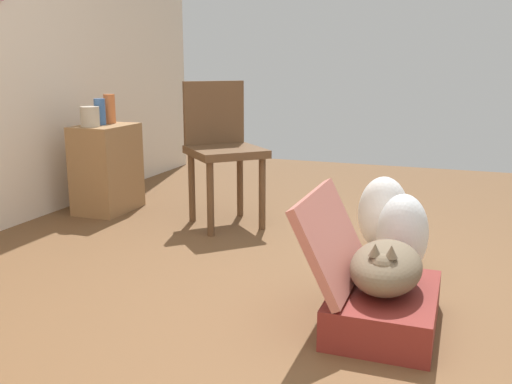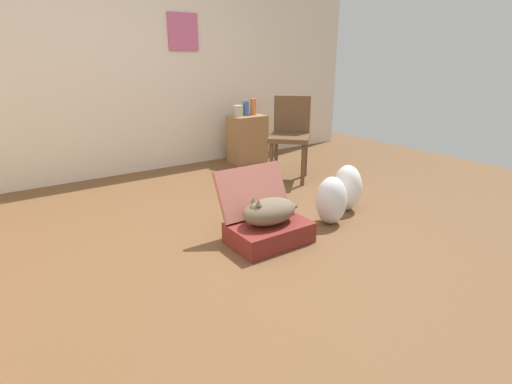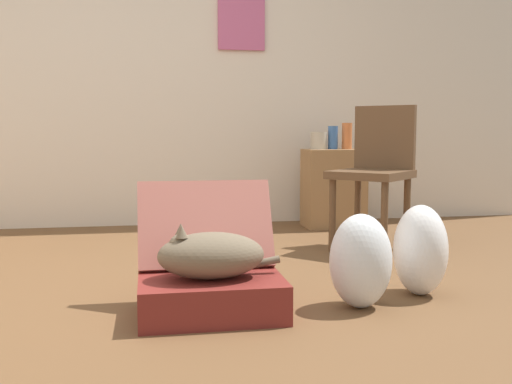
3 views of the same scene
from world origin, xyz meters
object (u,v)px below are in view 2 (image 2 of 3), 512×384
object	(u,v)px
suitcase_base	(269,233)
plastic_bag_clear	(347,188)
vase_round	(246,108)
chair	(290,134)
vase_tall	(238,111)
side_table	(247,139)
vase_short	(253,107)
plastic_bag_white	(331,200)
cat	(269,211)

from	to	relation	value
suitcase_base	plastic_bag_clear	size ratio (longest dim) A/B	1.41
vase_round	chair	bearing A→B (deg)	-90.45
suitcase_base	vase_tall	world-z (taller)	vase_tall
side_table	vase_short	distance (m)	0.43
chair	plastic_bag_clear	bearing A→B (deg)	-54.97
side_table	vase_round	world-z (taller)	vase_round
plastic_bag_white	vase_short	size ratio (longest dim) A/B	1.98
suitcase_base	vase_tall	xyz separation A→B (m)	(1.08, 2.16, 0.61)
side_table	vase_short	bearing A→B (deg)	13.75
vase_tall	vase_short	xyz separation A→B (m)	(0.23, -0.00, 0.04)
cat	plastic_bag_clear	bearing A→B (deg)	8.38
cat	plastic_bag_clear	size ratio (longest dim) A/B	1.22
side_table	suitcase_base	bearing A→B (deg)	-119.45
plastic_bag_clear	vase_round	distance (m)	2.08
cat	chair	world-z (taller)	chair
vase_tall	plastic_bag_white	bearing A→B (deg)	-101.46
cat	vase_round	distance (m)	2.51
cat	plastic_bag_white	bearing A→B (deg)	0.29
cat	chair	xyz separation A→B (m)	(1.20, 1.23, 0.26)
vase_round	chair	world-z (taller)	chair
cat	plastic_bag_white	distance (m)	0.66
side_table	chair	bearing A→B (deg)	-90.47
suitcase_base	chair	distance (m)	1.77
plastic_bag_clear	side_table	xyz separation A→B (m)	(0.21, 1.98, 0.10)
plastic_bag_clear	cat	bearing A→B (deg)	-171.62
vase_tall	side_table	bearing A→B (deg)	-15.03
plastic_bag_white	plastic_bag_clear	world-z (taller)	plastic_bag_clear
suitcase_base	cat	world-z (taller)	cat
vase_tall	chair	xyz separation A→B (m)	(0.11, -0.93, -0.16)
vase_round	suitcase_base	bearing A→B (deg)	-119.10
side_table	chair	world-z (taller)	chair
plastic_bag_clear	chair	size ratio (longest dim) A/B	0.46
vase_round	vase_short	bearing A→B (deg)	-1.12
chair	side_table	bearing A→B (deg)	135.04
vase_round	plastic_bag_white	bearing A→B (deg)	-104.38
plastic_bag_white	vase_tall	bearing A→B (deg)	78.54
cat	vase_round	bearing A→B (deg)	60.77
cat	side_table	xyz separation A→B (m)	(1.21, 2.13, 0.05)
side_table	vase_tall	xyz separation A→B (m)	(-0.12, 0.03, 0.38)
vase_short	chair	xyz separation A→B (m)	(-0.12, -0.93, -0.20)
vase_short	vase_tall	bearing A→B (deg)	179.32
suitcase_base	plastic_bag_clear	xyz separation A→B (m)	(0.99, 0.15, 0.13)
side_table	vase_short	size ratio (longest dim) A/B	2.98
vase_round	cat	bearing A→B (deg)	-119.23
plastic_bag_clear	vase_tall	xyz separation A→B (m)	(0.09, 2.01, 0.47)
vase_tall	vase_round	bearing A→B (deg)	-0.24
cat	side_table	world-z (taller)	side_table
suitcase_base	vase_short	distance (m)	2.60
side_table	vase_round	size ratio (longest dim) A/B	3.38
plastic_bag_clear	chair	world-z (taller)	chair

